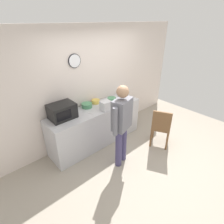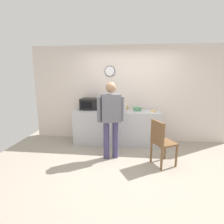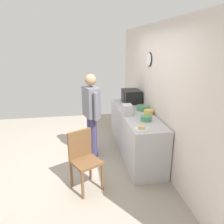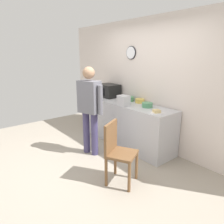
{
  "view_description": "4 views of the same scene",
  "coord_description": "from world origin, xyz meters",
  "px_view_note": "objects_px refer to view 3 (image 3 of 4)",
  "views": [
    {
      "loc": [
        -2.37,
        -1.63,
        2.67
      ],
      "look_at": [
        -0.19,
        0.78,
        0.95
      ],
      "focal_mm": 28.43,
      "sensor_mm": 36.0,
      "label": 1
    },
    {
      "loc": [
        0.08,
        -3.33,
        1.83
      ],
      "look_at": [
        -0.38,
        0.86,
        0.94
      ],
      "focal_mm": 28.42,
      "sensor_mm": 36.0,
      "label": 2
    },
    {
      "loc": [
        3.73,
        0.06,
        2.21
      ],
      "look_at": [
        -0.35,
        0.75,
        0.91
      ],
      "focal_mm": 34.56,
      "sensor_mm": 36.0,
      "label": 3
    },
    {
      "loc": [
        2.84,
        -1.72,
        1.9
      ],
      "look_at": [
        -0.19,
        0.74,
        0.8
      ],
      "focal_mm": 33.44,
      "sensor_mm": 36.0,
      "label": 4
    }
  ],
  "objects_px": {
    "toaster": "(127,110)",
    "person_standing": "(91,109)",
    "sandwich_plate": "(142,128)",
    "salad_bowl": "(142,108)",
    "cereal_bowl": "(149,112)",
    "fork_utensil": "(127,109)",
    "wooden_chair": "(84,157)",
    "spoon_utensil": "(117,100)",
    "microwave": "(131,96)",
    "mixing_bowl": "(146,118)"
  },
  "relations": [
    {
      "from": "sandwich_plate",
      "to": "person_standing",
      "type": "height_order",
      "value": "person_standing"
    },
    {
      "from": "cereal_bowl",
      "to": "fork_utensil",
      "type": "distance_m",
      "value": 0.52
    },
    {
      "from": "microwave",
      "to": "cereal_bowl",
      "type": "distance_m",
      "value": 0.93
    },
    {
      "from": "mixing_bowl",
      "to": "toaster",
      "type": "relative_size",
      "value": 0.93
    },
    {
      "from": "mixing_bowl",
      "to": "fork_utensil",
      "type": "bearing_deg",
      "value": -167.6
    },
    {
      "from": "salad_bowl",
      "to": "mixing_bowl",
      "type": "bearing_deg",
      "value": -10.65
    },
    {
      "from": "mixing_bowl",
      "to": "toaster",
      "type": "distance_m",
      "value": 0.48
    },
    {
      "from": "sandwich_plate",
      "to": "wooden_chair",
      "type": "xyz_separation_m",
      "value": [
        0.06,
        -0.95,
        -0.4
      ]
    },
    {
      "from": "sandwich_plate",
      "to": "mixing_bowl",
      "type": "distance_m",
      "value": 0.44
    },
    {
      "from": "sandwich_plate",
      "to": "toaster",
      "type": "distance_m",
      "value": 0.8
    },
    {
      "from": "sandwich_plate",
      "to": "toaster",
      "type": "xyz_separation_m",
      "value": [
        -0.79,
        -0.05,
        0.08
      ]
    },
    {
      "from": "cereal_bowl",
      "to": "toaster",
      "type": "height_order",
      "value": "toaster"
    },
    {
      "from": "toaster",
      "to": "spoon_utensil",
      "type": "relative_size",
      "value": 1.29
    },
    {
      "from": "fork_utensil",
      "to": "wooden_chair",
      "type": "relative_size",
      "value": 0.18
    },
    {
      "from": "fork_utensil",
      "to": "person_standing",
      "type": "distance_m",
      "value": 0.79
    },
    {
      "from": "toaster",
      "to": "microwave",
      "type": "bearing_deg",
      "value": 160.71
    },
    {
      "from": "microwave",
      "to": "sandwich_plate",
      "type": "distance_m",
      "value": 1.69
    },
    {
      "from": "spoon_utensil",
      "to": "wooden_chair",
      "type": "bearing_deg",
      "value": -24.7
    },
    {
      "from": "sandwich_plate",
      "to": "salad_bowl",
      "type": "bearing_deg",
      "value": 162.74
    },
    {
      "from": "mixing_bowl",
      "to": "wooden_chair",
      "type": "height_order",
      "value": "mixing_bowl"
    },
    {
      "from": "mixing_bowl",
      "to": "toaster",
      "type": "bearing_deg",
      "value": -147.62
    },
    {
      "from": "spoon_utensil",
      "to": "wooden_chair",
      "type": "relative_size",
      "value": 0.18
    },
    {
      "from": "cereal_bowl",
      "to": "fork_utensil",
      "type": "height_order",
      "value": "cereal_bowl"
    },
    {
      "from": "fork_utensil",
      "to": "toaster",
      "type": "bearing_deg",
      "value": -13.92
    },
    {
      "from": "cereal_bowl",
      "to": "person_standing",
      "type": "distance_m",
      "value": 1.13
    },
    {
      "from": "salad_bowl",
      "to": "fork_utensil",
      "type": "relative_size",
      "value": 1.37
    },
    {
      "from": "microwave",
      "to": "wooden_chair",
      "type": "relative_size",
      "value": 0.53
    },
    {
      "from": "salad_bowl",
      "to": "spoon_utensil",
      "type": "relative_size",
      "value": 1.37
    },
    {
      "from": "person_standing",
      "to": "mixing_bowl",
      "type": "bearing_deg",
      "value": 57.67
    },
    {
      "from": "salad_bowl",
      "to": "mixing_bowl",
      "type": "distance_m",
      "value": 0.65
    },
    {
      "from": "sandwich_plate",
      "to": "person_standing",
      "type": "bearing_deg",
      "value": -143.3
    },
    {
      "from": "cereal_bowl",
      "to": "salad_bowl",
      "type": "bearing_deg",
      "value": -170.81
    },
    {
      "from": "sandwich_plate",
      "to": "cereal_bowl",
      "type": "relative_size",
      "value": 1.22
    },
    {
      "from": "microwave",
      "to": "person_standing",
      "type": "distance_m",
      "value": 1.2
    },
    {
      "from": "person_standing",
      "to": "wooden_chair",
      "type": "xyz_separation_m",
      "value": [
        1.05,
        -0.21,
        -0.46
      ]
    },
    {
      "from": "toaster",
      "to": "wooden_chair",
      "type": "relative_size",
      "value": 0.23
    },
    {
      "from": "microwave",
      "to": "fork_utensil",
      "type": "xyz_separation_m",
      "value": [
        0.52,
        -0.22,
        -0.15
      ]
    },
    {
      "from": "wooden_chair",
      "to": "fork_utensil",
      "type": "bearing_deg",
      "value": 140.98
    },
    {
      "from": "toaster",
      "to": "spoon_utensil",
      "type": "bearing_deg",
      "value": 178.66
    },
    {
      "from": "toaster",
      "to": "spoon_utensil",
      "type": "height_order",
      "value": "toaster"
    },
    {
      "from": "spoon_utensil",
      "to": "sandwich_plate",
      "type": "bearing_deg",
      "value": 0.79
    },
    {
      "from": "toaster",
      "to": "salad_bowl",
      "type": "bearing_deg",
      "value": 122.55
    },
    {
      "from": "salad_bowl",
      "to": "microwave",
      "type": "bearing_deg",
      "value": -173.7
    },
    {
      "from": "toaster",
      "to": "person_standing",
      "type": "distance_m",
      "value": 0.71
    },
    {
      "from": "fork_utensil",
      "to": "cereal_bowl",
      "type": "bearing_deg",
      "value": 39.7
    },
    {
      "from": "person_standing",
      "to": "fork_utensil",
      "type": "bearing_deg",
      "value": 102.09
    },
    {
      "from": "mixing_bowl",
      "to": "spoon_utensil",
      "type": "xyz_separation_m",
      "value": [
        -1.55,
        -0.23,
        -0.04
      ]
    },
    {
      "from": "person_standing",
      "to": "wooden_chair",
      "type": "distance_m",
      "value": 1.16
    },
    {
      "from": "sandwich_plate",
      "to": "fork_utensil",
      "type": "height_order",
      "value": "sandwich_plate"
    },
    {
      "from": "sandwich_plate",
      "to": "cereal_bowl",
      "type": "bearing_deg",
      "value": 153.88
    }
  ]
}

